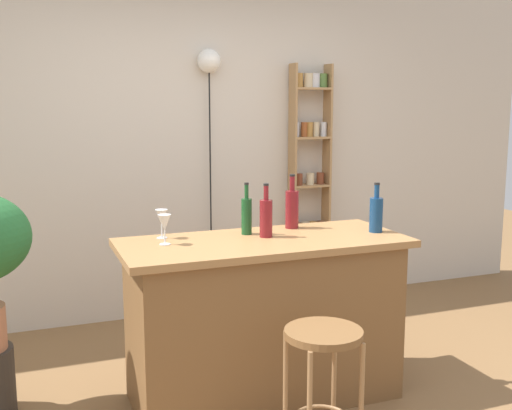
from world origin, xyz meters
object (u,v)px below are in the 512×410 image
at_px(bottle_spirits_clear, 247,215).
at_px(bottle_soda_blue, 376,214).
at_px(spice_shelf, 310,180).
at_px(pendant_globe_light, 209,67).
at_px(bar_stool, 323,363).
at_px(wine_glass_center, 164,223).
at_px(bottle_sauce_amber, 266,217).
at_px(wine_glass_left, 161,218).
at_px(bottle_wine_red, 292,208).

bearing_deg(bottle_spirits_clear, bottle_soda_blue, -16.30).
distance_m(spice_shelf, bottle_spirits_clear, 1.71).
xyz_separation_m(bottle_soda_blue, pendant_globe_light, (-0.53, 1.59, 0.92)).
bearing_deg(spice_shelf, bar_stool, -114.33).
distance_m(bar_stool, spice_shelf, 2.50).
distance_m(bottle_soda_blue, pendant_globe_light, 1.91).
relative_size(spice_shelf, pendant_globe_light, 0.95).
distance_m(bottle_spirits_clear, wine_glass_center, 0.51).
xyz_separation_m(bar_stool, bottle_sauce_amber, (0.02, 0.77, 0.56)).
relative_size(bottle_sauce_amber, pendant_globe_light, 0.15).
bearing_deg(bar_stool, wine_glass_left, 119.66).
height_order(bottle_sauce_amber, wine_glass_left, bottle_sauce_amber).
relative_size(bottle_spirits_clear, wine_glass_left, 1.84).
xyz_separation_m(bar_stool, wine_glass_center, (-0.56, 0.78, 0.56)).
distance_m(wine_glass_center, pendant_globe_light, 1.87).
relative_size(bottle_spirits_clear, pendant_globe_light, 0.14).
xyz_separation_m(bottle_soda_blue, wine_glass_center, (-1.24, 0.12, 0.01)).
bearing_deg(bottle_spirits_clear, wine_glass_left, 171.61).
bearing_deg(spice_shelf, wine_glass_center, -137.40).
distance_m(bottle_sauce_amber, pendant_globe_light, 1.75).
bearing_deg(pendant_globe_light, bottle_sauce_amber, -94.78).
height_order(bottle_sauce_amber, bottle_soda_blue, bottle_sauce_amber).
height_order(spice_shelf, wine_glass_center, spice_shelf).
distance_m(bar_stool, bottle_wine_red, 1.13).
bearing_deg(bottle_wine_red, bottle_spirits_clear, -167.80).
xyz_separation_m(bottle_sauce_amber, bottle_spirits_clear, (-0.08, 0.11, -0.00)).
xyz_separation_m(bottle_sauce_amber, wine_glass_left, (-0.56, 0.18, 0.00)).
bearing_deg(bottle_spirits_clear, bar_stool, -86.34).
height_order(bottle_soda_blue, wine_glass_center, bottle_soda_blue).
height_order(bottle_spirits_clear, bottle_wine_red, bottle_wine_red).
bearing_deg(bottle_wine_red, bottle_soda_blue, -34.35).
bearing_deg(bottle_sauce_amber, bottle_spirits_clear, 125.44).
distance_m(spice_shelf, bottle_wine_red, 1.48).
distance_m(wine_glass_left, pendant_globe_light, 1.73).
bearing_deg(pendant_globe_light, spice_shelf, -2.13).
xyz_separation_m(wine_glass_left, pendant_globe_light, (0.68, 1.31, 0.91)).
distance_m(spice_shelf, wine_glass_center, 2.12).
bearing_deg(bottle_sauce_amber, bottle_soda_blue, -9.14).
bearing_deg(spice_shelf, bottle_wine_red, -120.13).
distance_m(bottle_spirits_clear, bottle_wine_red, 0.33).
bearing_deg(spice_shelf, bottle_soda_blue, -101.81).
height_order(bottle_sauce_amber, bottle_spirits_clear, bottle_sauce_amber).
height_order(bottle_wine_red, wine_glass_center, bottle_wine_red).
height_order(bottle_sauce_amber, bottle_wine_red, bottle_wine_red).
height_order(bar_stool, bottle_sauce_amber, bottle_sauce_amber).
relative_size(bottle_spirits_clear, bottle_wine_red, 0.92).
bearing_deg(pendant_globe_light, bottle_spirits_clear, -98.34).
bearing_deg(bottle_sauce_amber, bottle_wine_red, 36.36).
bearing_deg(bottle_spirits_clear, bottle_wine_red, 12.20).
xyz_separation_m(bottle_soda_blue, bottle_wine_red, (-0.41, 0.28, 0.01)).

